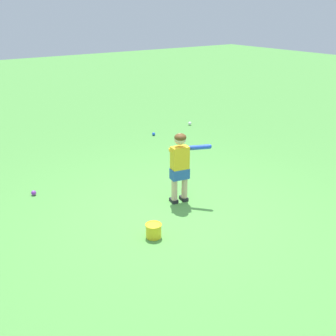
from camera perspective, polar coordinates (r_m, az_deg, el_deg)
The scene contains 6 objects.
ground_plane at distance 5.83m, azimuth 1.60°, elevation -6.35°, with size 40.00×40.00×0.00m, color #519942.
child_batter at distance 5.90m, azimuth 1.79°, elevation 0.95°, with size 0.56×0.49×1.08m.
play_ball_by_bucket at distance 9.29m, azimuth -2.04°, elevation 4.84°, with size 0.07×0.07×0.07m, color blue.
play_ball_center_lawn at distance 6.68m, azimuth -18.48°, elevation -3.36°, with size 0.08×0.08×0.08m, color purple.
play_ball_far_left at distance 10.13m, azimuth 3.11°, elevation 6.32°, with size 0.09×0.09×0.09m, color white.
toy_bucket at distance 5.22m, azimuth -2.06°, elevation -8.80°, with size 0.22×0.22×0.19m.
Camera 1 is at (-3.09, -4.10, 2.76)m, focal length 43.06 mm.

